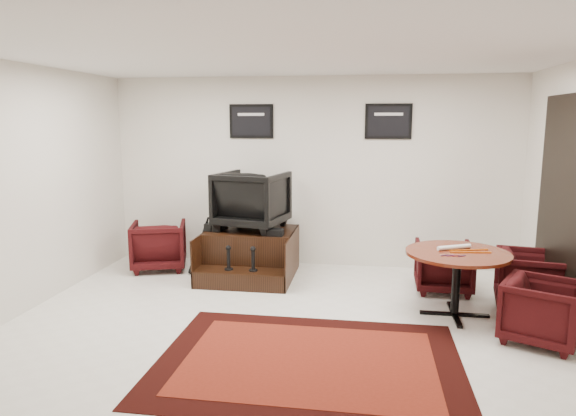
% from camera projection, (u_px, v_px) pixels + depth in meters
% --- Properties ---
extents(ground, '(6.00, 6.00, 0.00)m').
position_uv_depth(ground, '(284.00, 328.00, 5.42)').
color(ground, white).
rests_on(ground, ground).
extents(room_shell, '(6.02, 5.02, 2.81)m').
position_uv_depth(room_shell, '(326.00, 158.00, 5.17)').
color(room_shell, silver).
rests_on(room_shell, ground).
extents(area_rug, '(2.74, 2.06, 0.01)m').
position_uv_depth(area_rug, '(309.00, 362.00, 4.65)').
color(area_rug, black).
rests_on(area_rug, ground).
extents(shine_podium, '(1.24, 1.28, 0.64)m').
position_uv_depth(shine_podium, '(250.00, 255.00, 7.23)').
color(shine_podium, black).
rests_on(shine_podium, ground).
extents(shine_chair, '(1.04, 0.99, 0.91)m').
position_uv_depth(shine_chair, '(252.00, 197.00, 7.23)').
color(shine_chair, black).
rests_on(shine_chair, shine_podium).
extents(shoes_pair, '(0.28, 0.33, 0.11)m').
position_uv_depth(shoes_pair, '(216.00, 226.00, 7.21)').
color(shoes_pair, black).
rests_on(shoes_pair, shine_podium).
extents(polish_kit, '(0.26, 0.18, 0.09)m').
position_uv_depth(polish_kit, '(274.00, 232.00, 6.87)').
color(polish_kit, black).
rests_on(polish_kit, shine_podium).
extents(umbrella_black, '(0.32, 0.12, 0.87)m').
position_uv_depth(umbrella_black, '(200.00, 245.00, 7.21)').
color(umbrella_black, black).
rests_on(umbrella_black, ground).
extents(umbrella_hooked, '(0.31, 0.12, 0.83)m').
position_uv_depth(umbrella_hooked, '(203.00, 243.00, 7.38)').
color(umbrella_hooked, black).
rests_on(umbrella_hooked, ground).
extents(armchair_side, '(0.93, 0.90, 0.77)m').
position_uv_depth(armchair_side, '(159.00, 243.00, 7.52)').
color(armchair_side, black).
rests_on(armchair_side, ground).
extents(meeting_table, '(1.13, 1.13, 0.74)m').
position_uv_depth(meeting_table, '(457.00, 260.00, 5.65)').
color(meeting_table, '#451309').
rests_on(meeting_table, ground).
extents(table_chair_back, '(0.70, 0.66, 0.70)m').
position_uv_depth(table_chair_back, '(444.00, 264.00, 6.54)').
color(table_chair_back, black).
rests_on(table_chair_back, ground).
extents(table_chair_window, '(0.79, 0.83, 0.75)m').
position_uv_depth(table_chair_window, '(531.00, 278.00, 5.92)').
color(table_chair_window, black).
rests_on(table_chair_window, ground).
extents(table_chair_corner, '(0.87, 0.89, 0.70)m').
position_uv_depth(table_chair_corner, '(542.00, 308.00, 5.01)').
color(table_chair_corner, black).
rests_on(table_chair_corner, ground).
extents(paper_roll, '(0.40, 0.24, 0.05)m').
position_uv_depth(paper_roll, '(454.00, 247.00, 5.74)').
color(paper_roll, white).
rests_on(paper_roll, meeting_table).
extents(table_clutter, '(0.57, 0.37, 0.01)m').
position_uv_depth(table_clutter, '(467.00, 252.00, 5.61)').
color(table_clutter, '#D45B0B').
rests_on(table_clutter, meeting_table).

